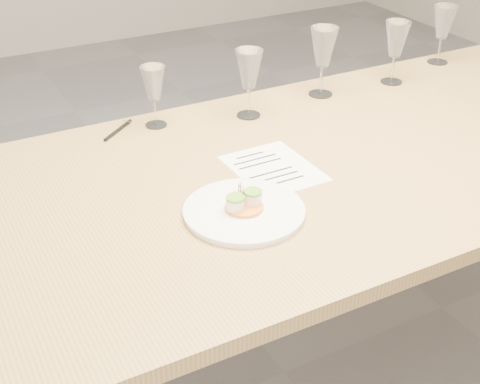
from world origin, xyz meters
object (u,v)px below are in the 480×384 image
wine_glass_0 (153,85)px  wine_glass_1 (249,70)px  dinner_plate (244,210)px  dining_table (293,188)px  recipe_sheet (273,168)px  ballpoint_pen (118,130)px  wine_glass_4 (443,23)px  wine_glass_2 (323,48)px  wine_glass_3 (396,40)px

wine_glass_0 → wine_glass_1: (0.27, -0.07, 0.02)m
dinner_plate → wine_glass_1: size_ratio=1.38×
dinner_plate → wine_glass_1: bearing=60.1°
dining_table → wine_glass_0: 0.50m
wine_glass_1 → dinner_plate: bearing=-119.9°
recipe_sheet → ballpoint_pen: ballpoint_pen is taller
dinner_plate → wine_glass_4: bearing=27.1°
ballpoint_pen → wine_glass_4: bearing=-39.4°
wine_glass_4 → dinner_plate: bearing=-152.9°
dining_table → dinner_plate: 0.28m
ballpoint_pen → recipe_sheet: bearing=-94.9°
dining_table → wine_glass_2: 0.55m
wine_glass_0 → recipe_sheet: bearing=-66.7°
ballpoint_pen → wine_glass_3: 0.96m
dining_table → wine_glass_4: wine_glass_4 is taller
wine_glass_1 → dining_table: bearing=-98.7°
dinner_plate → wine_glass_1: (0.28, 0.48, 0.13)m
ballpoint_pen → wine_glass_2: 0.69m
dinner_plate → wine_glass_4: wine_glass_4 is taller
wine_glass_1 → wine_glass_2: bearing=7.1°
dining_table → wine_glass_2: wine_glass_2 is taller
recipe_sheet → dinner_plate: bearing=-137.8°
wine_glass_0 → wine_glass_3: size_ratio=0.87×
wine_glass_4 → wine_glass_1: bearing=-174.0°
wine_glass_3 → wine_glass_2: bearing=175.2°
wine_glass_0 → wine_glass_3: 0.84m
wine_glass_1 → wine_glass_0: bearing=166.1°
ballpoint_pen → wine_glass_2: (0.67, -0.05, 0.15)m
recipe_sheet → wine_glass_1: size_ratio=1.25×
dining_table → recipe_sheet: 0.09m
wine_glass_2 → wine_glass_4: 0.55m
wine_glass_4 → wine_glass_0: bearing=-179.0°
wine_glass_4 → dining_table: bearing=-154.3°
dining_table → dinner_plate: (-0.23, -0.14, 0.08)m
wine_glass_0 → wine_glass_2: size_ratio=0.82×
dining_table → wine_glass_0: (-0.22, 0.41, 0.19)m
ballpoint_pen → wine_glass_2: size_ratio=0.52×
dining_table → wine_glass_4: bearing=25.7°
ballpoint_pen → wine_glass_3: wine_glass_3 is taller
dining_table → wine_glass_4: 1.01m
recipe_sheet → wine_glass_0: bearing=112.8°
wine_glass_3 → wine_glass_0: bearing=176.2°
recipe_sheet → ballpoint_pen: (-0.28, 0.40, 0.00)m
wine_glass_1 → wine_glass_4: size_ratio=0.99×
ballpoint_pen → wine_glass_0: wine_glass_0 is taller
recipe_sheet → dining_table: bearing=-16.4°
wine_glass_0 → wine_glass_3: (0.83, -0.06, 0.02)m
dinner_plate → wine_glass_3: (0.84, 0.50, 0.13)m
wine_glass_3 → wine_glass_4: 0.28m
ballpoint_pen → wine_glass_4: (1.22, 0.01, 0.14)m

